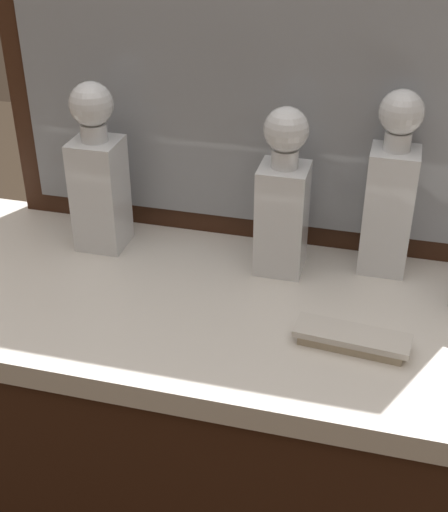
# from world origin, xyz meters

# --- Properties ---
(dresser) EXTENTS (1.27, 0.47, 0.85)m
(dresser) POSITION_xyz_m (0.00, 0.00, 0.42)
(dresser) COLOR #381E11
(dresser) RESTS_ON ground_plane
(dresser_mirror) EXTENTS (0.91, 0.03, 0.62)m
(dresser_mirror) POSITION_xyz_m (0.00, 0.22, 1.16)
(dresser_mirror) COLOR #381E11
(dresser_mirror) RESTS_ON dresser
(crystal_decanter_right) EXTENTS (0.08, 0.08, 0.31)m
(crystal_decanter_right) POSITION_xyz_m (0.24, 0.16, 0.97)
(crystal_decanter_right) COLOR white
(crystal_decanter_right) RESTS_ON dresser
(crystal_decanter_center) EXTENTS (0.08, 0.08, 0.30)m
(crystal_decanter_center) POSITION_xyz_m (-0.25, 0.12, 0.97)
(crystal_decanter_center) COLOR white
(crystal_decanter_center) RESTS_ON dresser
(crystal_decanter_front) EXTENTS (0.08, 0.08, 0.29)m
(crystal_decanter_front) POSITION_xyz_m (0.07, 0.12, 0.96)
(crystal_decanter_front) COLOR white
(crystal_decanter_front) RESTS_ON dresser
(silver_brush_left) EXTENTS (0.17, 0.07, 0.02)m
(silver_brush_left) POSITION_xyz_m (0.21, -0.07, 0.86)
(silver_brush_left) COLOR #B7A88C
(silver_brush_left) RESTS_ON dresser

